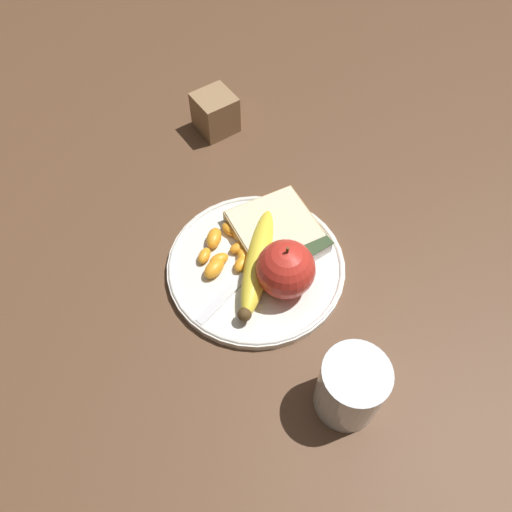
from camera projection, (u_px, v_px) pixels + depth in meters
name	position (u px, v px, depth m)	size (l,w,h in m)	color
ground_plane	(256.00, 269.00, 0.69)	(3.00, 3.00, 0.00)	brown
plate	(256.00, 266.00, 0.68)	(0.24, 0.24, 0.01)	silver
juice_glass	(350.00, 388.00, 0.55)	(0.07, 0.07, 0.09)	silver
apple	(286.00, 269.00, 0.63)	(0.08, 0.08, 0.09)	red
banana	(256.00, 263.00, 0.66)	(0.14, 0.14, 0.03)	yellow
bread_slice	(274.00, 228.00, 0.70)	(0.12, 0.12, 0.02)	tan
fork	(256.00, 264.00, 0.68)	(0.19, 0.07, 0.00)	silver
jam_packet	(310.00, 246.00, 0.68)	(0.05, 0.04, 0.02)	white
orange_segment_0	(204.00, 256.00, 0.68)	(0.03, 0.03, 0.01)	orange
orange_segment_1	(244.00, 236.00, 0.70)	(0.04, 0.04, 0.02)	orange
orange_segment_2	(219.00, 260.00, 0.67)	(0.03, 0.02, 0.02)	orange
orange_segment_3	(243.00, 255.00, 0.68)	(0.03, 0.03, 0.01)	orange
orange_segment_4	(214.00, 238.00, 0.69)	(0.04, 0.04, 0.02)	orange
orange_segment_5	(214.00, 268.00, 0.66)	(0.04, 0.03, 0.02)	orange
orange_segment_6	(241.00, 264.00, 0.67)	(0.03, 0.03, 0.02)	orange
orange_segment_7	(233.00, 228.00, 0.70)	(0.02, 0.03, 0.02)	orange
orange_segment_8	(239.00, 248.00, 0.69)	(0.03, 0.02, 0.01)	orange
condiment_caddy	(215.00, 113.00, 0.82)	(0.06, 0.06, 0.07)	#93704C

